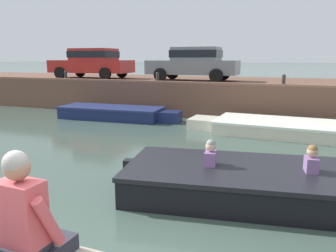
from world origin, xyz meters
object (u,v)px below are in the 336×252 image
Objects in this scene: boat_moored_west_navy at (116,113)px; car_left_inner_grey at (194,63)px; mooring_bollard_west at (66,75)px; mooring_bollard_mid at (158,77)px; boat_moored_central_cream at (290,128)px; car_leftmost_red at (92,62)px; motorboat_passing at (279,185)px; person_seated_right at (27,221)px; mooring_bollard_east at (284,80)px.

boat_moored_west_navy is 4.46m from car_left_inner_grey.
car_left_inner_grey is 9.52× the size of mooring_bollard_west.
boat_moored_west_navy is 4.21m from mooring_bollard_west.
car_left_inner_grey is at bearing 53.34° from mooring_bollard_mid.
car_left_inner_grey is (-4.42, 3.63, 2.08)m from boat_moored_central_cream.
car_leftmost_red reaches higher than mooring_bollard_mid.
car_leftmost_red is (-9.95, 9.10, 2.02)m from motorboat_passing.
mooring_bollard_west reaches higher than motorboat_passing.
motorboat_passing is 10.28m from car_left_inner_grey.
motorboat_passing is at bearing 66.41° from person_seated_right.
boat_moored_central_cream is 10.85m from car_leftmost_red.
mooring_bollard_west is (-10.51, 2.03, 1.48)m from boat_moored_central_cream.
mooring_bollard_west is at bearing -165.36° from car_left_inner_grey.
boat_moored_west_navy is 4.88m from car_leftmost_red.
motorboat_passing is 6.37× the size of person_seated_right.
car_leftmost_red is 9.73× the size of mooring_bollard_mid.
boat_moored_central_cream is at bearing 89.30° from motorboat_passing.
boat_moored_west_navy is 11.77× the size of mooring_bollard_west.
person_seated_right is at bearing -100.88° from boat_moored_central_cream.
motorboat_passing is 13.63m from car_leftmost_red.
boat_moored_central_cream is 6.62× the size of person_seated_right.
mooring_bollard_west reaches higher than boat_moored_west_navy.
mooring_bollard_mid is (1.26, 1.52, 1.45)m from boat_moored_west_navy.
car_leftmost_red is at bearing 137.54° from motorboat_passing.
car_leftmost_red and car_left_inner_grey have the same top height.
motorboat_passing is at bearing -53.61° from mooring_bollard_mid.
car_left_inner_grey reaches higher than motorboat_passing.
car_left_inner_grey reaches higher than mooring_bollard_mid.
person_seated_right is at bearing -71.89° from mooring_bollard_mid.
car_leftmost_red is at bearing 121.94° from person_seated_right.
boat_moored_central_cream is 6.14m from mooring_bollard_mid.
boat_moored_central_cream is 14.36× the size of mooring_bollard_east.
motorboat_passing is at bearing -41.38° from boat_moored_west_navy.
person_seated_right reaches higher than motorboat_passing.
boat_moored_central_cream is (6.86, -0.51, -0.03)m from boat_moored_west_navy.
mooring_bollard_mid is at bearing 126.39° from motorboat_passing.
boat_moored_central_cream is at bearing -19.91° from car_leftmost_red.
boat_moored_central_cream is 9.73m from person_seated_right.
mooring_bollard_mid is at bearing 108.11° from person_seated_right.
boat_moored_central_cream is 10.80m from mooring_bollard_west.
car_left_inner_grey reaches higher than boat_moored_central_cream.
car_left_inner_grey is 6.33m from mooring_bollard_west.
mooring_bollard_mid reaches higher than boat_moored_west_navy.
motorboat_passing is 7.64m from mooring_bollard_east.
car_leftmost_red reaches higher than mooring_bollard_east.
mooring_bollard_west and mooring_bollard_mid have the same top height.
boat_moored_central_cream is 2.54m from mooring_bollard_east.
motorboat_passing is 9.43m from mooring_bollard_mid.
mooring_bollard_east is at bearing -21.42° from car_left_inner_grey.
mooring_bollard_mid is 0.46× the size of person_seated_right.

